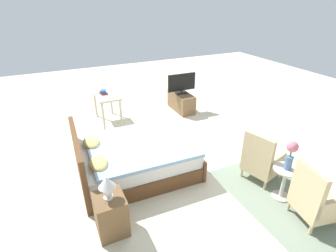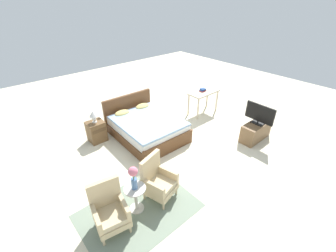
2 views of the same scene
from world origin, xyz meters
name	(u,v)px [view 1 (image 1 of 2)]	position (x,y,z in m)	size (l,w,h in m)	color
ground_plane	(178,156)	(0.00, 0.00, 0.00)	(16.00, 16.00, 0.00)	beige
floor_rug	(283,195)	(-1.77, -1.01, 0.00)	(2.10, 1.50, 0.01)	gray
bed	(134,158)	(-0.13, 0.97, 0.30)	(1.64, 2.06, 0.96)	brown
armchair_by_window_left	(314,199)	(-2.30, -0.95, 0.38)	(0.63, 0.63, 0.92)	#CCB284
armchair_by_window_right	(261,160)	(-1.25, -0.95, 0.38)	(0.66, 0.66, 0.92)	#CCB284
side_table	(284,179)	(-1.77, -0.95, 0.35)	(0.40, 0.40, 0.56)	beige
flower_vase	(291,152)	(-1.77, -0.95, 0.85)	(0.17, 0.17, 0.48)	#4C709E
nightstand	(111,214)	(-1.28, 1.68, 0.29)	(0.44, 0.41, 0.58)	brown
table_lamp	(107,185)	(-1.28, 1.68, 0.79)	(0.22, 0.22, 0.33)	silver
tv_stand	(181,102)	(2.06, -1.14, 0.25)	(0.96, 0.40, 0.50)	brown
tv_flatscreen	(182,83)	(2.06, -1.14, 0.78)	(0.21, 0.80, 0.54)	black
vanity_desk	(106,98)	(2.17, 0.89, 0.65)	(1.04, 0.52, 0.76)	beige
book_stack	(103,92)	(2.19, 0.95, 0.80)	(0.22, 0.18, 0.09)	#AD2823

